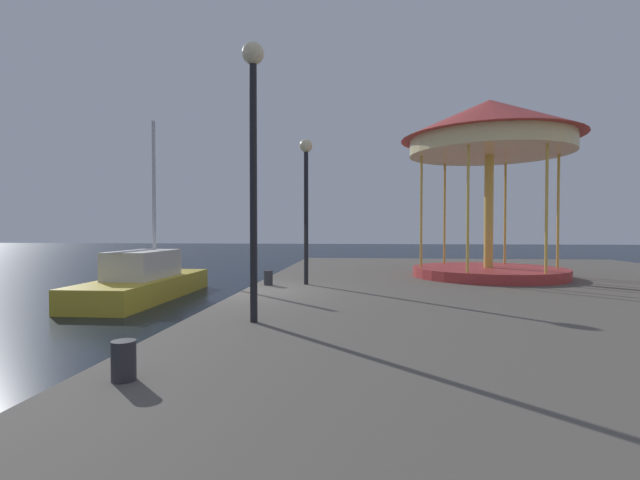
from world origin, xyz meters
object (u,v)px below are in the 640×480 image
at_px(bollard_south, 268,278).
at_px(lamp_post_mid_promenade, 306,184).
at_px(carousel, 489,144).
at_px(sailboat_yellow, 144,281).
at_px(bollard_north, 124,361).
at_px(lamp_post_near_edge, 253,133).

bearing_deg(bollard_south, lamp_post_mid_promenade, 14.63).
distance_m(carousel, bollard_south, 8.12).
height_order(sailboat_yellow, lamp_post_mid_promenade, sailboat_yellow).
relative_size(sailboat_yellow, bollard_south, 16.26).
relative_size(carousel, bollard_north, 13.98).
distance_m(lamp_post_near_edge, bollard_south, 5.66).
bearing_deg(bollard_north, sailboat_yellow, 115.74).
relative_size(carousel, bollard_south, 13.98).
bearing_deg(carousel, bollard_north, -121.18).
xyz_separation_m(lamp_post_mid_promenade, bollard_south, (-1.00, -0.26, -2.55)).
bearing_deg(bollard_south, bollard_north, -88.72).
bearing_deg(sailboat_yellow, bollard_north, -64.26).
height_order(lamp_post_near_edge, lamp_post_mid_promenade, lamp_post_near_edge).
relative_size(sailboat_yellow, lamp_post_near_edge, 1.44).
bearing_deg(sailboat_yellow, carousel, 1.89).
xyz_separation_m(sailboat_yellow, bollard_south, (4.70, -2.37, 0.40)).
height_order(carousel, bollard_north, carousel).
bearing_deg(sailboat_yellow, lamp_post_mid_promenade, -20.27).
xyz_separation_m(lamp_post_mid_promenade, bollard_north, (-0.83, -8.00, -2.55)).
relative_size(sailboat_yellow, bollard_north, 16.26).
relative_size(carousel, lamp_post_mid_promenade, 1.41).
height_order(lamp_post_mid_promenade, bollard_south, lamp_post_mid_promenade).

